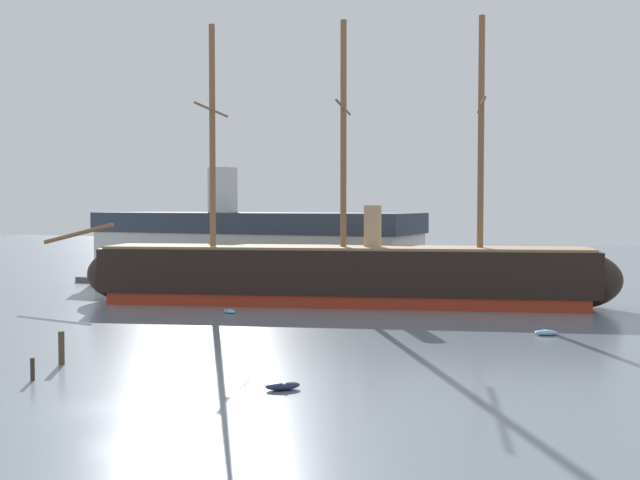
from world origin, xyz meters
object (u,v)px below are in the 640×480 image
(sailboat_distant_centre, at_px, (455,291))
(mooring_piling_left_pair, at_px, (33,369))
(dinghy_foreground_right, at_px, (283,386))
(dockside_warehouse_left, at_px, (255,248))
(motorboat_far_left, at_px, (190,288))
(mooring_piling_right_pair, at_px, (61,348))
(dinghy_alongside_stern, at_px, (546,333))
(dinghy_alongside_bow, at_px, (230,311))
(tall_ship, at_px, (343,274))

(sailboat_distant_centre, xyz_separation_m, mooring_piling_left_pair, (-13.11, -60.06, 0.27))
(dinghy_foreground_right, relative_size, dockside_warehouse_left, 0.04)
(motorboat_far_left, bearing_deg, sailboat_distant_centre, 18.99)
(mooring_piling_right_pair, bearing_deg, dockside_warehouse_left, 104.66)
(dockside_warehouse_left, bearing_deg, mooring_piling_right_pair, -75.34)
(mooring_piling_left_pair, bearing_deg, sailboat_distant_centre, 77.68)
(motorboat_far_left, relative_size, dockside_warehouse_left, 0.08)
(dinghy_alongside_stern, bearing_deg, mooring_piling_left_pair, -131.58)
(sailboat_distant_centre, bearing_deg, mooring_piling_right_pair, -105.18)
(mooring_piling_right_pair, bearing_deg, dinghy_alongside_bow, 95.01)
(sailboat_distant_centre, xyz_separation_m, dockside_warehouse_left, (-29.96, 1.96, 4.72))
(dinghy_alongside_stern, xyz_separation_m, mooring_piling_left_pair, (-28.19, -31.78, 0.49))
(mooring_piling_left_pair, distance_m, mooring_piling_right_pair, 5.18)
(tall_ship, distance_m, dinghy_alongside_stern, 27.81)
(tall_ship, distance_m, dinghy_foreground_right, 42.62)
(motorboat_far_left, bearing_deg, dinghy_alongside_bow, -46.15)
(tall_ship, height_order, mooring_piling_left_pair, tall_ship)
(dinghy_alongside_bow, height_order, dockside_warehouse_left, dockside_warehouse_left)
(tall_ship, xyz_separation_m, dinghy_alongside_stern, (24.37, -12.98, -3.28))
(dinghy_foreground_right, distance_m, dinghy_alongside_bow, 35.42)
(dinghy_foreground_right, relative_size, dinghy_alongside_stern, 1.02)
(dinghy_alongside_bow, bearing_deg, sailboat_distant_centre, 57.20)
(dinghy_foreground_right, xyz_separation_m, sailboat_distant_centre, (-3.03, 55.98, 0.19))
(dinghy_alongside_stern, xyz_separation_m, mooring_piling_right_pair, (-30.07, -26.96, 0.95))
(dinghy_foreground_right, height_order, dockside_warehouse_left, dockside_warehouse_left)
(dinghy_alongside_bow, relative_size, sailboat_distant_centre, 0.39)
(motorboat_far_left, xyz_separation_m, dockside_warehouse_left, (2.71, 13.20, 4.59))
(tall_ship, relative_size, mooring_piling_left_pair, 45.04)
(dinghy_alongside_bow, distance_m, sailboat_distant_centre, 32.22)
(dinghy_alongside_bow, height_order, sailboat_distant_centre, sailboat_distant_centre)
(mooring_piling_right_pair, xyz_separation_m, dockside_warehouse_left, (-14.97, 57.21, 3.98))
(dinghy_alongside_stern, xyz_separation_m, dockside_warehouse_left, (-45.04, 30.25, 4.93))
(dinghy_alongside_bow, height_order, dinghy_alongside_stern, dinghy_alongside_stern)
(mooring_piling_right_pair, distance_m, dockside_warehouse_left, 59.27)
(dinghy_alongside_bow, distance_m, motorboat_far_left, 21.97)
(tall_ship, bearing_deg, mooring_piling_left_pair, -94.88)
(dinghy_foreground_right, distance_m, dinghy_alongside_stern, 30.20)
(motorboat_far_left, relative_size, mooring_piling_right_pair, 1.79)
(tall_ship, distance_m, sailboat_distant_centre, 18.17)
(motorboat_far_left, distance_m, sailboat_distant_centre, 34.55)
(dockside_warehouse_left, bearing_deg, dinghy_alongside_stern, -33.88)
(dinghy_alongside_bow, relative_size, mooring_piling_right_pair, 0.89)
(dockside_warehouse_left, bearing_deg, mooring_piling_left_pair, -74.81)
(dinghy_alongside_stern, height_order, mooring_piling_right_pair, mooring_piling_right_pair)
(motorboat_far_left, relative_size, sailboat_distant_centre, 0.78)
(dinghy_foreground_right, height_order, mooring_piling_left_pair, mooring_piling_left_pair)
(mooring_piling_left_pair, height_order, dockside_warehouse_left, dockside_warehouse_left)
(dinghy_alongside_stern, distance_m, mooring_piling_right_pair, 40.40)
(dinghy_alongside_stern, bearing_deg, mooring_piling_right_pair, -138.11)
(motorboat_far_left, xyz_separation_m, sailboat_distant_centre, (32.67, 11.24, -0.13))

